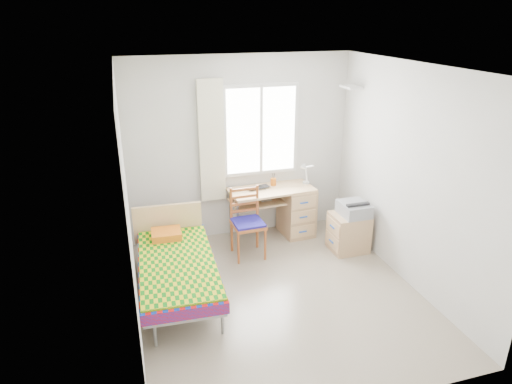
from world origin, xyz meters
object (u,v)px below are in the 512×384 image
desk (292,208)px  chair (248,218)px  bed (176,264)px  cabinet (348,232)px  printer (354,209)px

desk → chair: 0.90m
bed → cabinet: (2.41, 0.38, -0.12)m
desk → printer: size_ratio=2.92×
chair → cabinet: bearing=-14.4°
bed → printer: (2.46, 0.37, 0.24)m
desk → chair: bearing=-157.0°
bed → desk: bed is taller
bed → chair: 1.25m
bed → desk: 2.13m
desk → cabinet: desk is taller
bed → chair: chair is taller
desk → chair: size_ratio=1.31×
bed → printer: size_ratio=4.41×
printer → bed: bearing=-172.2°
desk → cabinet: size_ratio=2.34×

